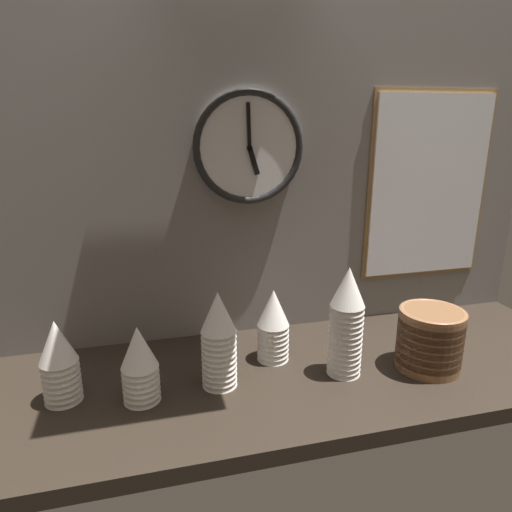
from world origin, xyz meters
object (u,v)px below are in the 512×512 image
Objects in this scene: cup_stack_center_right at (346,322)px; cup_stack_center_left at (219,340)px; wall_clock at (249,148)px; cup_stack_far_left at (59,362)px; cup_stack_left at (140,364)px; menu_board at (428,187)px; cup_stack_center at (273,325)px; bowl_stack_right at (430,338)px.

cup_stack_center_right is 1.18× the size of cup_stack_center_left.
cup_stack_center_left is 0.52m from wall_clock.
cup_stack_left is (0.17, -0.04, -0.01)m from cup_stack_far_left.
menu_board is (0.39, 0.29, 0.28)m from cup_stack_center_right.
wall_clock reaches higher than cup_stack_far_left.
cup_stack_center_left reaches higher than cup_stack_left.
cup_stack_far_left is at bearing -172.74° from cup_stack_center.
bowl_stack_right is at bearing -20.23° from cup_stack_center.
wall_clock is at bearing 97.60° from cup_stack_center.
cup_stack_left is at bearing 179.36° from cup_stack_center_right.
cup_stack_far_left is 0.52m from cup_stack_center.
cup_stack_center_right is 0.52m from wall_clock.
cup_stack_center_right reaches higher than bowl_stack_right.
cup_stack_center_left is (0.36, -0.02, 0.02)m from cup_stack_far_left.
menu_board reaches higher than cup_stack_left.
cup_stack_center_right is 0.56m from menu_board.
bowl_stack_right is at bearing -2.62° from cup_stack_left.
cup_stack_far_left reaches higher than bowl_stack_right.
cup_stack_left is 0.50m from cup_stack_center_right.
cup_stack_left is at bearing 177.38° from bowl_stack_right.
cup_stack_center_left is at bearing -159.19° from menu_board.
menu_board is (0.71, 0.27, 0.30)m from cup_stack_center_left.
cup_stack_far_left reaches higher than cup_stack_left.
menu_board is (0.55, 0.18, 0.32)m from cup_stack_center.
cup_stack_center_right reaches higher than cup_stack_far_left.
cup_stack_far_left is 0.90m from bowl_stack_right.
cup_stack_center_left is at bearing 5.71° from cup_stack_left.
bowl_stack_right is at bearing -118.05° from menu_board.
menu_board is at bearing 20.81° from cup_stack_center_left.
cup_stack_center reaches higher than bowl_stack_right.
cup_stack_center_right is 0.23m from bowl_stack_right.
menu_board is at bearing 17.87° from cup_stack_left.
wall_clock is 0.53× the size of menu_board.
cup_stack_left is 0.76× the size of cup_stack_center_left.
cup_stack_center_right is at bearing -35.82° from cup_stack_center.
cup_stack_left is 0.72m from bowl_stack_right.
bowl_stack_right is 0.29× the size of menu_board.
cup_stack_center_left is at bearing 174.53° from bowl_stack_right.
cup_stack_center_right is at bearing -3.86° from cup_stack_far_left.
menu_board is at bearing 36.68° from cup_stack_center_right.
cup_stack_far_left is 0.70× the size of cup_stack_center_right.
wall_clock reaches higher than bowl_stack_right.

